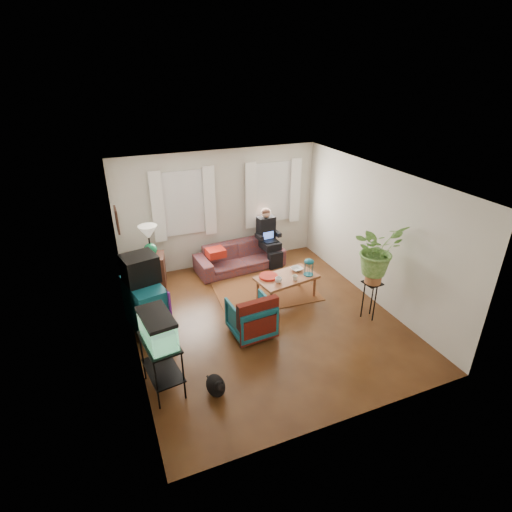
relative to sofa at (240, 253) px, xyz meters
name	(u,v)px	position (x,y,z in m)	size (l,w,h in m)	color
floor	(264,319)	(-0.28, -2.05, -0.39)	(4.50, 5.00, 0.01)	#4F2B14
ceiling	(266,179)	(-0.28, -2.05, 2.21)	(4.50, 5.00, 0.01)	white
wall_back	(220,209)	(-0.28, 0.45, 0.91)	(4.50, 0.01, 2.60)	silver
wall_front	(351,341)	(-0.28, -4.55, 0.91)	(4.50, 0.01, 2.60)	silver
wall_left	(127,280)	(-2.53, -2.05, 0.91)	(0.01, 5.00, 2.60)	silver
wall_right	(375,235)	(1.97, -2.05, 0.91)	(0.01, 5.00, 2.60)	silver
window_left	(183,203)	(-1.08, 0.43, 1.16)	(1.08, 0.04, 1.38)	white
window_right	(272,192)	(0.97, 0.43, 1.16)	(1.08, 0.04, 1.38)	white
curtains_left	(184,204)	(-1.08, 0.35, 1.16)	(1.36, 0.06, 1.50)	white
curtains_right	(274,193)	(0.97, 0.35, 1.16)	(1.36, 0.06, 1.50)	white
picture_frame	(117,220)	(-2.50, -1.20, 1.56)	(0.04, 0.32, 0.40)	#3D2616
area_rug	(264,289)	(0.14, -1.06, -0.38)	(2.00, 1.60, 0.01)	maroon
sofa	(240,253)	(0.00, 0.00, 0.00)	(1.98, 0.78, 0.77)	brown
seated_person	(268,239)	(0.71, 0.06, 0.20)	(0.49, 0.61, 1.18)	black
side_table	(153,271)	(-1.93, -0.09, -0.03)	(0.49, 0.49, 0.71)	#3E2C17
table_lamp	(149,242)	(-1.93, -0.09, 0.63)	(0.37, 0.37, 0.65)	white
dresser	(146,306)	(-2.27, -1.50, 0.06)	(0.49, 0.98, 0.89)	#125C6D
crt_tv	(140,268)	(-2.27, -1.40, 0.74)	(0.54, 0.49, 0.47)	black
aquarium_stand	(162,365)	(-2.28, -3.09, 0.03)	(0.42, 0.74, 0.83)	black
aquarium	(157,328)	(-2.28, -3.09, 0.66)	(0.37, 0.68, 0.44)	#7FD899
black_cat	(216,384)	(-1.63, -3.45, -0.22)	(0.26, 0.40, 0.34)	black
armchair	(251,316)	(-0.66, -2.34, -0.03)	(0.69, 0.65, 0.71)	#115C69
serape_throw	(258,317)	(-0.64, -2.61, 0.12)	(0.71, 0.16, 0.58)	#9E0A0A
coffee_table	(286,287)	(0.40, -1.55, -0.14)	(1.17, 0.64, 0.48)	brown
cup_a	(279,280)	(0.16, -1.69, 0.15)	(0.13, 0.13, 0.10)	white
cup_b	(295,278)	(0.49, -1.73, 0.15)	(0.11, 0.11, 0.10)	beige
bowl	(297,269)	(0.70, -1.39, 0.13)	(0.23, 0.23, 0.06)	white
snack_tray	(268,276)	(0.06, -1.44, 0.12)	(0.36, 0.36, 0.04)	#B21414
birdcage	(309,267)	(0.83, -1.64, 0.27)	(0.19, 0.19, 0.34)	#115B6B
plant_stand	(370,300)	(1.50, -2.71, -0.02)	(0.31, 0.31, 0.73)	black
potted_plant	(376,257)	(1.50, -2.71, 0.85)	(0.83, 0.72, 0.92)	#599947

